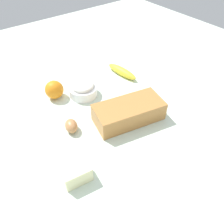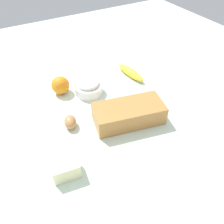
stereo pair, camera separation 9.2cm
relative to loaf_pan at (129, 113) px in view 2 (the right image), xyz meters
name	(u,v)px [view 2 (the right image)]	position (x,y,z in m)	size (l,w,h in m)	color
ground_plane	(112,121)	(-0.05, 0.04, -0.05)	(2.40, 2.40, 0.02)	silver
loaf_pan	(129,113)	(0.00, 0.00, 0.00)	(0.30, 0.19, 0.08)	#B77A3D
flour_bowl	(88,87)	(-0.06, 0.25, -0.01)	(0.13, 0.13, 0.07)	white
banana	(131,73)	(0.19, 0.28, -0.02)	(0.19, 0.04, 0.04)	yellow
orange_fruit	(60,85)	(-0.17, 0.32, 0.00)	(0.08, 0.08, 0.08)	orange
butter_block	(66,168)	(-0.31, -0.11, -0.01)	(0.09, 0.06, 0.06)	#F4EDB2
egg_near_butter	(70,122)	(-0.22, 0.09, -0.02)	(0.05, 0.05, 0.07)	#BB7F4C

